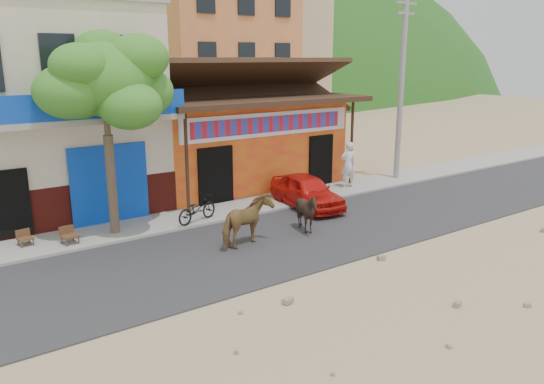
{
  "coord_description": "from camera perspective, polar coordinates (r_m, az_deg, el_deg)",
  "views": [
    {
      "loc": [
        -9.58,
        -9.6,
        5.37
      ],
      "look_at": [
        -0.68,
        3.0,
        1.4
      ],
      "focal_mm": 35.0,
      "sensor_mm": 36.0,
      "label": 1
    }
  ],
  "objects": [
    {
      "name": "ground",
      "position": [
        14.58,
        9.1,
        -7.36
      ],
      "size": [
        120.0,
        120.0,
        0.0
      ],
      "primitive_type": "plane",
      "color": "#9E825B",
      "rests_on": "ground"
    },
    {
      "name": "road",
      "position": [
        16.33,
        2.97,
        -4.71
      ],
      "size": [
        60.0,
        5.0,
        0.04
      ],
      "primitive_type": "cube",
      "color": "#28282B",
      "rests_on": "ground"
    },
    {
      "name": "sidewalk",
      "position": [
        19.06,
        -3.54,
        -1.77
      ],
      "size": [
        60.0,
        2.0,
        0.12
      ],
      "primitive_type": "cube",
      "color": "gray",
      "rests_on": "ground"
    },
    {
      "name": "dance_club",
      "position": [
        23.04,
        -4.63,
        5.47
      ],
      "size": [
        8.0,
        6.0,
        3.6
      ],
      "primitive_type": "cube",
      "color": "orange",
      "rests_on": "ground"
    },
    {
      "name": "cafe_building",
      "position": [
        20.1,
        -23.61,
        7.9
      ],
      "size": [
        7.0,
        6.0,
        7.0
      ],
      "primitive_type": "cube",
      "color": "beige",
      "rests_on": "ground"
    },
    {
      "name": "apartment_front",
      "position": [
        38.4,
        -6.53,
        15.28
      ],
      "size": [
        9.0,
        9.0,
        12.0
      ],
      "primitive_type": "cube",
      "color": "#CC723F",
      "rests_on": "ground"
    },
    {
      "name": "apartment_rear",
      "position": [
        48.26,
        -0.4,
        13.99
      ],
      "size": [
        8.0,
        8.0,
        10.0
      ],
      "primitive_type": "cube",
      "color": "tan",
      "rests_on": "ground"
    },
    {
      "name": "tree",
      "position": [
        16.34,
        -17.24,
        5.87
      ],
      "size": [
        3.0,
        3.0,
        6.0
      ],
      "primitive_type": null,
      "color": "#2D721E",
      "rests_on": "sidewalk"
    },
    {
      "name": "utility_pole",
      "position": [
        23.69,
        13.74,
        11.0
      ],
      "size": [
        0.24,
        0.24,
        8.0
      ],
      "primitive_type": "cylinder",
      "color": "gray",
      "rests_on": "sidewalk"
    },
    {
      "name": "cow_tan",
      "position": [
        15.24,
        -2.7,
        -3.2
      ],
      "size": [
        1.86,
        1.26,
        1.44
      ],
      "primitive_type": "imported",
      "rotation": [
        0.0,
        0.0,
        1.89
      ],
      "color": "olive",
      "rests_on": "road"
    },
    {
      "name": "cow_dark",
      "position": [
        16.47,
        3.78,
        -2.14
      ],
      "size": [
        1.53,
        1.48,
        1.28
      ],
      "primitive_type": "imported",
      "rotation": [
        0.0,
        0.0,
        -1.03
      ],
      "color": "black",
      "rests_on": "road"
    },
    {
      "name": "red_car",
      "position": [
        19.15,
        3.75,
        0.11
      ],
      "size": [
        1.87,
        3.7,
        1.21
      ],
      "primitive_type": "imported",
      "rotation": [
        0.0,
        0.0,
        -0.13
      ],
      "color": "red",
      "rests_on": "road"
    },
    {
      "name": "scooter",
      "position": [
        17.38,
        -8.08,
        -1.82
      ],
      "size": [
        1.74,
        1.05,
        0.86
      ],
      "primitive_type": "imported",
      "rotation": [
        0.0,
        0.0,
        1.89
      ],
      "color": "black",
      "rests_on": "sidewalk"
    },
    {
      "name": "pedestrian",
      "position": [
        21.94,
        8.18,
        2.94
      ],
      "size": [
        0.76,
        0.57,
        1.87
      ],
      "primitive_type": "imported",
      "rotation": [
        0.0,
        0.0,
        2.94
      ],
      "color": "silver",
      "rests_on": "sidewalk"
    },
    {
      "name": "cafe_chair_left",
      "position": [
        16.27,
        -21.0,
        -3.65
      ],
      "size": [
        0.51,
        0.51,
        0.93
      ],
      "primitive_type": null,
      "rotation": [
        0.0,
        0.0,
        0.17
      ],
      "color": "#4D2A19",
      "rests_on": "sidewalk"
    },
    {
      "name": "cafe_chair_right",
      "position": [
        16.63,
        -25.08,
        -3.87
      ],
      "size": [
        0.44,
        0.44,
        0.83
      ],
      "primitive_type": null,
      "rotation": [
        0.0,
        0.0,
        0.16
      ],
      "color": "#50331A",
      "rests_on": "sidewalk"
    }
  ]
}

